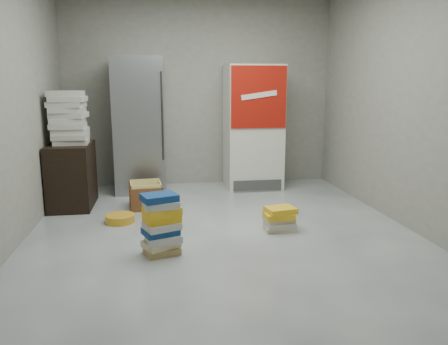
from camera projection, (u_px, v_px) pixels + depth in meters
The scene contains 10 objects.
ground at pixel (224, 236), 4.46m from camera, with size 5.00×5.00×0.00m, color beige.
room_shell at pixel (224, 55), 4.10m from camera, with size 4.04×5.04×2.82m.
steel_fridge at pixel (140, 125), 6.21m from camera, with size 0.70×0.72×1.90m.
coke_cooler at pixel (253, 127), 6.45m from camera, with size 0.80×0.73×1.80m.
wood_shelf at pixel (72, 175), 5.49m from camera, with size 0.50×0.80×0.80m, color black.
supply_box_stack at pixel (69, 118), 5.35m from camera, with size 0.45×0.44×0.65m.
phonebook_stack_main at pixel (161, 224), 3.96m from camera, with size 0.39×0.36×0.57m.
phonebook_stack_side at pixel (279, 219), 4.64m from camera, with size 0.34×0.30×0.25m.
cardboard_box at pixel (146, 197), 5.49m from camera, with size 0.44×0.44×0.33m.
bucket_lid at pixel (120, 218), 4.92m from camera, with size 0.33×0.33×0.09m, color gold.
Camera 1 is at (-0.64, -4.19, 1.54)m, focal length 35.00 mm.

